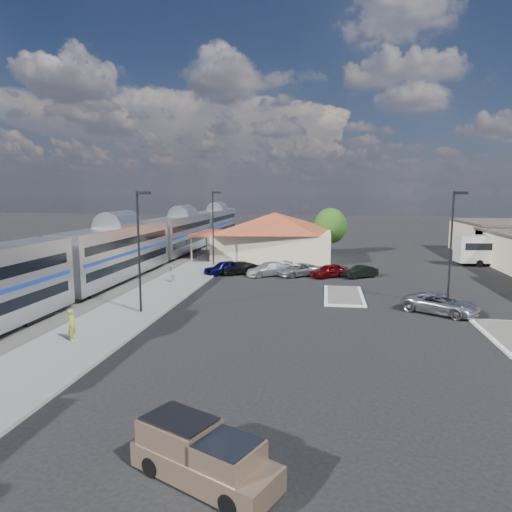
# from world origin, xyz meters

# --- Properties ---
(ground) EXTENTS (280.00, 280.00, 0.00)m
(ground) POSITION_xyz_m (0.00, 0.00, 0.00)
(ground) COLOR black
(ground) RESTS_ON ground
(railbed) EXTENTS (16.00, 100.00, 0.12)m
(railbed) POSITION_xyz_m (-21.00, 8.00, 0.06)
(railbed) COLOR #4C4944
(railbed) RESTS_ON ground
(platform) EXTENTS (5.50, 92.00, 0.18)m
(platform) POSITION_xyz_m (-12.00, 6.00, 0.09)
(platform) COLOR gray
(platform) RESTS_ON ground
(passenger_train) EXTENTS (3.00, 104.00, 5.55)m
(passenger_train) POSITION_xyz_m (-18.00, 5.45, 2.87)
(passenger_train) COLOR silver
(passenger_train) RESTS_ON ground
(freight_cars) EXTENTS (2.80, 46.00, 4.00)m
(freight_cars) POSITION_xyz_m (-24.00, 6.79, 1.93)
(freight_cars) COLOR black
(freight_cars) RESTS_ON ground
(station_depot) EXTENTS (18.35, 12.24, 6.20)m
(station_depot) POSITION_xyz_m (-4.56, 24.00, 3.13)
(station_depot) COLOR beige
(station_depot) RESTS_ON ground
(traffic_island_south) EXTENTS (3.30, 7.50, 0.21)m
(traffic_island_south) POSITION_xyz_m (4.00, 2.00, 0.10)
(traffic_island_south) COLOR silver
(traffic_island_south) RESTS_ON ground
(lamp_plat_s) EXTENTS (1.08, 0.25, 9.00)m
(lamp_plat_s) POSITION_xyz_m (-10.90, -6.00, 5.34)
(lamp_plat_s) COLOR black
(lamp_plat_s) RESTS_ON ground
(lamp_plat_n) EXTENTS (1.08, 0.25, 9.00)m
(lamp_plat_n) POSITION_xyz_m (-10.90, 16.00, 5.34)
(lamp_plat_n) COLOR black
(lamp_plat_n) RESTS_ON ground
(lamp_lot) EXTENTS (1.08, 0.25, 9.00)m
(lamp_lot) POSITION_xyz_m (12.10, 0.00, 5.34)
(lamp_lot) COLOR black
(lamp_lot) RESTS_ON ground
(tree_depot) EXTENTS (4.71, 4.71, 6.63)m
(tree_depot) POSITION_xyz_m (3.00, 30.00, 4.02)
(tree_depot) COLOR #382314
(tree_depot) RESTS_ON ground
(pickup_truck) EXTENTS (5.14, 3.70, 1.68)m
(pickup_truck) POSITION_xyz_m (-1.20, -24.33, 0.80)
(pickup_truck) COLOR #96775C
(pickup_truck) RESTS_ON ground
(suv) EXTENTS (5.86, 5.04, 1.50)m
(suv) POSITION_xyz_m (10.85, -2.59, 0.75)
(suv) COLOR #9C9DA3
(suv) RESTS_ON ground
(coach_bus) EXTENTS (11.67, 3.78, 3.68)m
(coach_bus) POSITION_xyz_m (23.95, 21.83, 2.12)
(coach_bus) COLOR silver
(coach_bus) RESTS_ON ground
(person_a) EXTENTS (0.59, 0.78, 1.91)m
(person_a) POSITION_xyz_m (-12.40, -12.86, 1.14)
(person_a) COLOR #C7CE40
(person_a) RESTS_ON platform
(person_b) EXTENTS (0.61, 0.79, 1.62)m
(person_b) POSITION_xyz_m (-12.62, 5.28, 0.99)
(person_b) COLOR silver
(person_b) RESTS_ON platform
(parked_car_a) EXTENTS (4.56, 4.19, 1.51)m
(parked_car_a) POSITION_xyz_m (-8.50, 10.75, 0.76)
(parked_car_a) COLOR #0E1046
(parked_car_a) RESTS_ON ground
(parked_car_b) EXTENTS (4.16, 3.59, 1.35)m
(parked_car_b) POSITION_xyz_m (-6.82, 11.05, 0.68)
(parked_car_b) COLOR black
(parked_car_b) RESTS_ON ground
(parked_car_c) EXTENTS (5.33, 4.58, 1.47)m
(parked_car_c) POSITION_xyz_m (-3.62, 10.75, 0.73)
(parked_car_c) COLOR silver
(parked_car_c) RESTS_ON ground
(parked_car_d) EXTENTS (5.29, 4.61, 1.35)m
(parked_car_d) POSITION_xyz_m (-0.42, 11.05, 0.68)
(parked_car_d) COLOR #92959A
(parked_car_d) RESTS_ON ground
(parked_car_e) EXTENTS (4.34, 3.85, 1.42)m
(parked_car_e) POSITION_xyz_m (2.78, 10.75, 0.71)
(parked_car_e) COLOR maroon
(parked_car_e) RESTS_ON ground
(parked_car_f) EXTENTS (4.00, 3.31, 1.29)m
(parked_car_f) POSITION_xyz_m (5.98, 11.05, 0.64)
(parked_car_f) COLOR black
(parked_car_f) RESTS_ON ground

